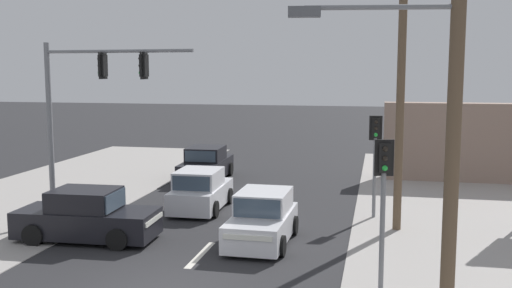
% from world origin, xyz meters
% --- Properties ---
extents(lane_dash_mid, '(0.20, 2.40, 0.01)m').
position_xyz_m(lane_dash_mid, '(0.00, 3.00, 0.00)').
color(lane_dash_mid, silver).
rests_on(lane_dash_mid, ground).
extents(lane_dash_far, '(0.20, 2.40, 0.01)m').
position_xyz_m(lane_dash_far, '(0.00, 8.00, 0.00)').
color(lane_dash_far, silver).
rests_on(lane_dash_far, ground).
extents(utility_pole_foreground_right, '(3.77, 0.63, 8.62)m').
position_xyz_m(utility_pole_foreground_right, '(5.91, -1.75, 4.66)').
color(utility_pole_foreground_right, brown).
rests_on(utility_pole_foreground_right, ground).
extents(utility_pole_midground_right, '(1.80, 0.26, 9.40)m').
position_xyz_m(utility_pole_midground_right, '(5.42, 6.78, 4.94)').
color(utility_pole_midground_right, brown).
rests_on(utility_pole_midground_right, ground).
extents(traffic_signal_mast, '(5.27, 0.70, 6.00)m').
position_xyz_m(traffic_signal_mast, '(-4.60, 5.25, 4.15)').
color(traffic_signal_mast, slate).
rests_on(traffic_signal_mast, ground).
extents(pedestal_signal_right_kerb, '(0.44, 0.30, 3.56)m').
position_xyz_m(pedestal_signal_right_kerb, '(4.93, 1.31, 2.42)').
color(pedestal_signal_right_kerb, slate).
rests_on(pedestal_signal_right_kerb, ground).
extents(pedestal_signal_far_median, '(0.44, 0.29, 3.56)m').
position_xyz_m(pedestal_signal_far_median, '(4.68, 8.25, 2.42)').
color(pedestal_signal_far_median, slate).
rests_on(pedestal_signal_far_median, ground).
extents(sedan_receding_far, '(1.99, 4.29, 1.56)m').
position_xyz_m(sedan_receding_far, '(-3.05, 13.88, 0.70)').
color(sedan_receding_far, black).
rests_on(sedan_receding_far, ground).
extents(hatchback_kerbside_parked, '(1.83, 3.66, 1.53)m').
position_xyz_m(hatchback_kerbside_parked, '(1.46, 4.52, 0.70)').
color(hatchback_kerbside_parked, silver).
rests_on(hatchback_kerbside_parked, ground).
extents(sedan_crossing_left, '(4.29, 2.00, 1.56)m').
position_xyz_m(sedan_crossing_left, '(-3.79, 3.71, 0.70)').
color(sedan_crossing_left, black).
rests_on(sedan_crossing_left, ground).
extents(hatchback_oncoming_near, '(1.84, 3.67, 1.53)m').
position_xyz_m(hatchback_oncoming_near, '(-1.56, 8.12, 0.70)').
color(hatchback_oncoming_near, silver).
rests_on(hatchback_oncoming_near, ground).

